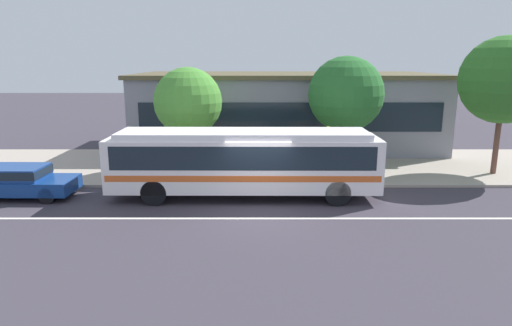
% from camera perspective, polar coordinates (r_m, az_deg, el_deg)
% --- Properties ---
extents(ground_plane, '(120.00, 120.00, 0.00)m').
position_cam_1_polar(ground_plane, '(16.78, 0.34, -6.12)').
color(ground_plane, '#3A343F').
extents(sidewalk_slab, '(60.00, 8.00, 0.12)m').
position_cam_1_polar(sidewalk_slab, '(23.60, 0.26, -0.30)').
color(sidewalk_slab, '#A29589').
rests_on(sidewalk_slab, ground_plane).
extents(lane_stripe_center, '(56.00, 0.16, 0.01)m').
position_cam_1_polar(lane_stripe_center, '(16.02, 0.36, -7.05)').
color(lane_stripe_center, silver).
rests_on(lane_stripe_center, ground_plane).
extents(transit_bus, '(10.74, 2.53, 2.74)m').
position_cam_1_polar(transit_bus, '(18.05, -1.48, 0.52)').
color(transit_bus, white).
rests_on(transit_bus, ground_plane).
extents(sedan_behind_bus, '(4.38, 1.90, 1.29)m').
position_cam_1_polar(sedan_behind_bus, '(20.64, -27.94, -1.91)').
color(sedan_behind_bus, navy).
rests_on(sedan_behind_bus, ground_plane).
extents(pedestrian_waiting_near_sign, '(0.40, 0.40, 1.69)m').
position_cam_1_polar(pedestrian_waiting_near_sign, '(20.69, 10.60, 0.54)').
color(pedestrian_waiting_near_sign, '#283B41').
rests_on(pedestrian_waiting_near_sign, sidewalk_slab).
extents(pedestrian_walking_along_curb, '(0.47, 0.47, 1.66)m').
position_cam_1_polar(pedestrian_walking_along_curb, '(20.36, -4.92, 0.45)').
color(pedestrian_walking_along_curb, '#2F3A3E').
rests_on(pedestrian_walking_along_curb, sidewalk_slab).
extents(pedestrian_standing_by_tree, '(0.38, 0.38, 1.61)m').
position_cam_1_polar(pedestrian_standing_by_tree, '(20.87, 13.86, 0.35)').
color(pedestrian_standing_by_tree, navy).
rests_on(pedestrian_standing_by_tree, sidewalk_slab).
extents(bus_stop_sign, '(0.16, 0.43, 2.53)m').
position_cam_1_polar(bus_stop_sign, '(19.94, 9.24, 1.99)').
color(bus_stop_sign, gray).
rests_on(bus_stop_sign, sidewalk_slab).
extents(street_tree_near_stop, '(3.32, 3.32, 5.04)m').
position_cam_1_polar(street_tree_near_stop, '(22.24, -8.57, 7.68)').
color(street_tree_near_stop, brown).
rests_on(street_tree_near_stop, sidewalk_slab).
extents(street_tree_mid_block, '(3.68, 3.68, 5.56)m').
position_cam_1_polar(street_tree_mid_block, '(22.53, 11.38, 8.53)').
color(street_tree_mid_block, brown).
rests_on(street_tree_mid_block, sidewalk_slab).
extents(street_tree_far_end, '(4.05, 4.05, 6.48)m').
position_cam_1_polar(street_tree_far_end, '(24.02, 29.03, 9.19)').
color(street_tree_far_end, brown).
rests_on(street_tree_far_end, sidewalk_slab).
extents(station_building, '(18.40, 8.72, 4.66)m').
position_cam_1_polar(station_building, '(28.75, 3.84, 6.68)').
color(station_building, gray).
rests_on(station_building, ground_plane).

